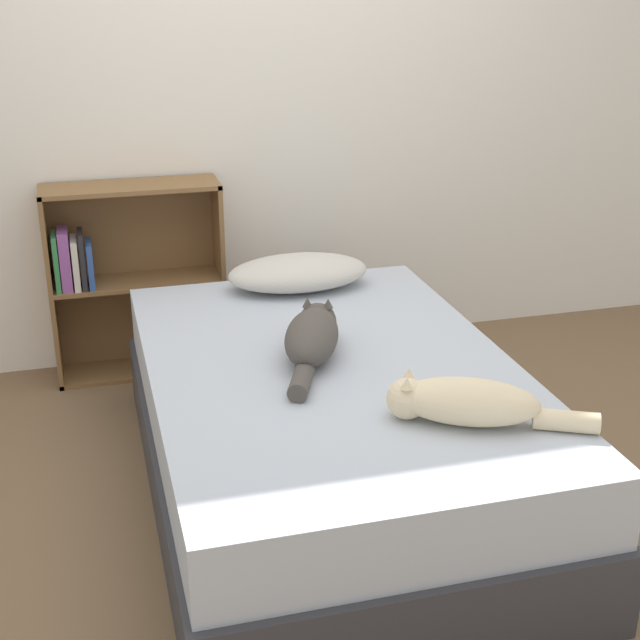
# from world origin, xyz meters

# --- Properties ---
(ground_plane) EXTENTS (8.00, 8.00, 0.00)m
(ground_plane) POSITION_xyz_m (0.00, 0.00, 0.00)
(ground_plane) COLOR brown
(wall_back) EXTENTS (8.00, 0.06, 2.50)m
(wall_back) POSITION_xyz_m (0.00, 1.39, 1.25)
(wall_back) COLOR white
(wall_back) RESTS_ON ground_plane
(bed) EXTENTS (1.25, 1.89, 0.51)m
(bed) POSITION_xyz_m (0.00, 0.00, 0.25)
(bed) COLOR #333338
(bed) RESTS_ON ground_plane
(pillow) EXTENTS (0.58, 0.33, 0.14)m
(pillow) POSITION_xyz_m (0.07, 0.75, 0.58)
(pillow) COLOR beige
(pillow) RESTS_ON bed
(cat_light) EXTENTS (0.58, 0.36, 0.15)m
(cat_light) POSITION_xyz_m (0.26, -0.51, 0.57)
(cat_light) COLOR beige
(cat_light) RESTS_ON bed
(cat_dark) EXTENTS (0.31, 0.54, 0.16)m
(cat_dark) POSITION_xyz_m (-0.05, 0.07, 0.58)
(cat_dark) COLOR #47423D
(cat_dark) RESTS_ON bed
(bookshelf) EXTENTS (0.76, 0.26, 0.88)m
(bookshelf) POSITION_xyz_m (-0.59, 1.26, 0.46)
(bookshelf) COLOR brown
(bookshelf) RESTS_ON ground_plane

